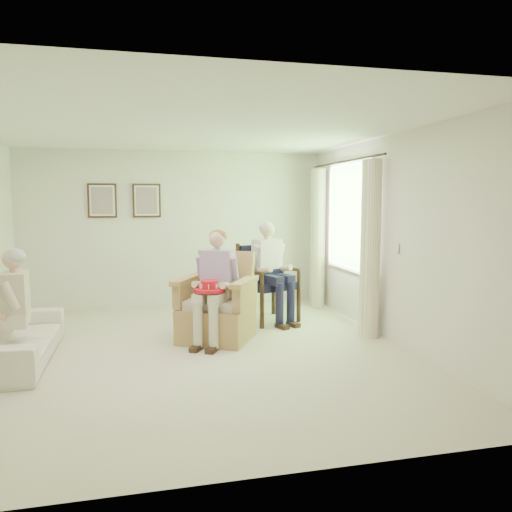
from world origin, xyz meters
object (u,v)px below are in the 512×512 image
(person_dark, at_px, (270,264))
(person_sofa, at_px, (11,302))
(sofa, at_px, (16,336))
(red_hat, at_px, (209,288))
(wood_armchair, at_px, (266,279))
(wicker_armchair, at_px, (216,312))
(person_wicker, at_px, (217,278))
(hatbox, at_px, (206,317))

(person_dark, height_order, person_sofa, person_dark)
(sofa, bearing_deg, person_dark, -71.23)
(red_hat, bearing_deg, wood_armchair, 49.83)
(red_hat, bearing_deg, wicker_armchair, 68.46)
(person_wicker, height_order, person_sofa, person_wicker)
(person_wicker, distance_m, person_dark, 1.25)
(person_sofa, bearing_deg, red_hat, 90.58)
(wicker_armchair, relative_size, hatbox, 1.52)
(wicker_armchair, xyz_separation_m, hatbox, (-0.12, 0.07, -0.07))
(person_dark, bearing_deg, red_hat, -156.40)
(wood_armchair, xyz_separation_m, person_dark, (0.00, -0.18, 0.25))
(wood_armchair, bearing_deg, person_sofa, -178.05)
(red_hat, bearing_deg, sofa, -178.51)
(wood_armchair, xyz_separation_m, person_sofa, (-3.20, -1.39, 0.09))
(wood_armchair, height_order, sofa, wood_armchair)
(wicker_armchair, height_order, hatbox, wicker_armchair)
(sofa, distance_m, red_hat, 2.22)
(sofa, bearing_deg, hatbox, -78.56)
(wood_armchair, bearing_deg, person_dark, -111.57)
(wicker_armchair, relative_size, wood_armchair, 1.00)
(person_sofa, bearing_deg, sofa, 175.89)
(person_wicker, bearing_deg, person_dark, 72.57)
(wood_armchair, distance_m, hatbox, 1.36)
(wicker_armchair, distance_m, person_sofa, 2.38)
(person_sofa, bearing_deg, wood_armchair, 109.41)
(sofa, distance_m, person_dark, 3.43)
(hatbox, bearing_deg, sofa, -168.56)
(red_hat, bearing_deg, hatbox, 89.61)
(wood_armchair, height_order, hatbox, wood_armchair)
(wood_armchair, distance_m, person_sofa, 3.49)
(wood_armchair, relative_size, red_hat, 3.00)
(person_wicker, bearing_deg, red_hat, -97.56)
(sofa, relative_size, person_sofa, 1.57)
(wicker_armchair, distance_m, person_dark, 1.26)
(wicker_armchair, relative_size, person_wicker, 0.81)
(sofa, xyz_separation_m, person_sofa, (-0.00, -0.12, 0.41))
(wicker_armchair, height_order, wood_armchair, wicker_armchair)
(person_sofa, distance_m, red_hat, 2.18)
(red_hat, height_order, hatbox, red_hat)
(person_wicker, relative_size, person_sofa, 1.12)
(hatbox, bearing_deg, person_sofa, -165.53)
(wood_armchair, bearing_deg, hatbox, -162.48)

